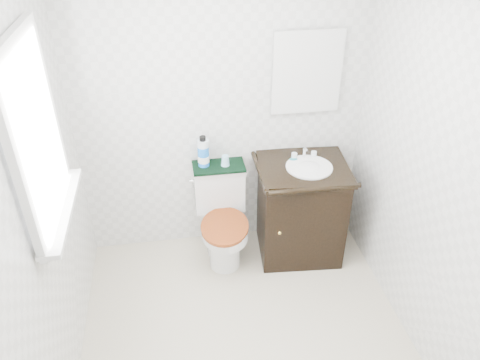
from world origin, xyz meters
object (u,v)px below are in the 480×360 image
object	(u,v)px
vanity	(301,208)
mouthwash_bottle	(203,152)
toilet	(222,220)
cup	(225,161)
trash_bin	(278,224)

from	to	relation	value
vanity	mouthwash_bottle	size ratio (longest dim) A/B	3.70
toilet	mouthwash_bottle	bearing A→B (deg)	128.93
mouthwash_bottle	cup	xyz separation A→B (m)	(0.16, -0.03, -0.07)
mouthwash_bottle	cup	distance (m)	0.18
vanity	trash_bin	distance (m)	0.38
toilet	trash_bin	world-z (taller)	toilet
toilet	mouthwash_bottle	xyz separation A→B (m)	(-0.11, 0.14, 0.55)
vanity	cup	world-z (taller)	vanity
toilet	trash_bin	distance (m)	0.55
trash_bin	mouthwash_bottle	xyz separation A→B (m)	(-0.61, 0.01, 0.75)
toilet	mouthwash_bottle	size ratio (longest dim) A/B	3.05
toilet	trash_bin	size ratio (longest dim) A/B	2.89
vanity	cup	xyz separation A→B (m)	(-0.58, 0.18, 0.39)
vanity	trash_bin	size ratio (longest dim) A/B	3.50
vanity	trash_bin	xyz separation A→B (m)	(-0.13, 0.20, -0.30)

